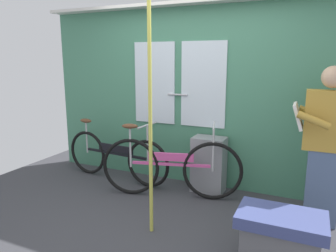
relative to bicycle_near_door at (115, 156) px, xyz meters
name	(u,v)px	position (x,y,z in m)	size (l,w,h in m)	color
ground_plane	(146,228)	(1.01, -0.97, -0.37)	(5.32, 4.32, 0.04)	#38383D
train_door_wall	(193,93)	(1.00, 0.38, 0.89)	(4.32, 0.28, 2.38)	#427F60
bicycle_near_door	(115,156)	(0.00, 0.00, 0.00)	(1.70, 0.44, 0.85)	black
bicycle_leaning_behind	(170,167)	(0.94, -0.21, 0.04)	(1.69, 0.60, 0.93)	black
passenger_reading_newspaper	(325,144)	(2.61, -0.17, 0.51)	(0.56, 0.47, 1.62)	slate
trash_bin_by_wall	(209,164)	(1.31, 0.17, 0.01)	(0.41, 0.28, 0.71)	gray
handrail_pole	(150,116)	(1.10, -1.03, 0.82)	(0.04, 0.04, 2.34)	#C6C14C
bench_seat_corner	(280,237)	(2.31, -1.05, -0.11)	(0.70, 0.44, 0.45)	#3D477F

